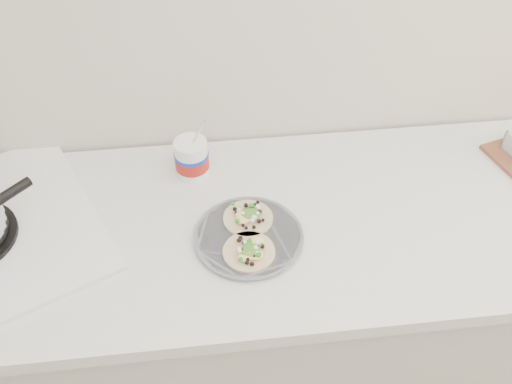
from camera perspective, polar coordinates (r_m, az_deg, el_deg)
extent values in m
cube|color=beige|center=(1.45, 3.19, 17.57)|extent=(3.50, 0.05, 2.60)
cube|color=beige|center=(1.83, 3.57, -12.28)|extent=(2.40, 0.62, 0.86)
cube|color=silver|center=(1.46, 4.47, -3.20)|extent=(2.44, 0.66, 0.04)
cylinder|color=slate|center=(1.39, -0.75, -4.54)|extent=(0.25, 0.25, 0.01)
cylinder|color=slate|center=(1.38, -0.76, -4.41)|extent=(0.27, 0.27, 0.00)
cylinder|color=white|center=(1.53, -6.46, 3.38)|extent=(0.09, 0.09, 0.11)
cylinder|color=#AB1B13|center=(1.54, -6.44, 3.20)|extent=(0.09, 0.09, 0.04)
cylinder|color=#192D99|center=(1.52, -6.49, 3.72)|extent=(0.09, 0.09, 0.01)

